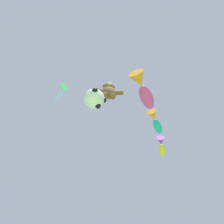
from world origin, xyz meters
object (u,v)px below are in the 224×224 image
Objects in this scene: fish_kite_goldfin at (161,146)px; diamond_kite at (63,89)px; fish_kite_teal at (155,121)px; fish_kite_magenta at (143,89)px; teddy_bear_kite at (109,91)px; soccer_ball_kite at (94,99)px.

diamond_kite is (-7.38, -3.03, 0.98)m from fish_kite_goldfin.
fish_kite_goldfin is (1.04, 2.22, 0.49)m from fish_kite_teal.
fish_kite_magenta is at bearing -120.59° from fish_kite_teal.
fish_kite_teal is 1.03× the size of fish_kite_goldfin.
teddy_bear_kite is 0.68× the size of fish_kite_magenta.
diamond_kite is at bearing 158.09° from teddy_bear_kite.
fish_kite_teal is 2.50m from fish_kite_goldfin.
fish_kite_goldfin is at bearing 40.06° from soccer_ball_kite.
fish_kite_teal reaches higher than soccer_ball_kite.
fish_kite_teal is at bearing 7.29° from diamond_kite.
soccer_ball_kite is 0.66× the size of fish_kite_goldfin.
teddy_bear_kite is 4.02m from diamond_kite.
diamond_kite is (-4.95, 1.55, 2.14)m from fish_kite_magenta.
teddy_bear_kite is 0.59× the size of diamond_kite.
diamond_kite is (-6.34, -0.81, 1.47)m from fish_kite_teal.
soccer_ball_kite is 0.46× the size of fish_kite_magenta.
fish_kite_magenta is 5.31m from fish_kite_goldfin.
teddy_bear_kite is 3.99m from fish_kite_teal.
fish_kite_teal is (1.39, 2.36, 0.66)m from fish_kite_magenta.
fish_kite_teal is at bearing 59.41° from fish_kite_magenta.
soccer_ball_kite is (-0.72, -0.03, -1.38)m from teddy_bear_kite.
fish_kite_magenta is at bearing -6.51° from soccer_ball_kite.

